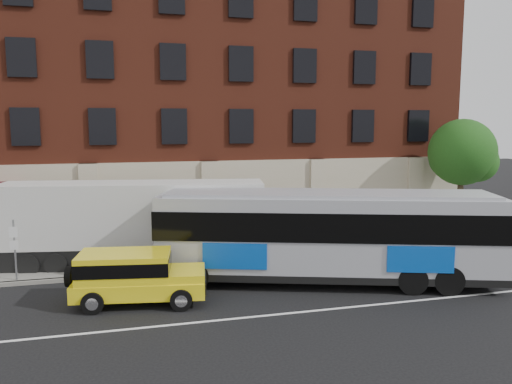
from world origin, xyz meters
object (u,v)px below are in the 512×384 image
object	(u,v)px
sign_pole	(15,247)
shipping_container	(134,225)
street_tree	(463,155)
yellow_suv	(133,274)
city_bus	(328,233)

from	to	relation	value
sign_pole	shipping_container	world-z (taller)	shipping_container
sign_pole	street_tree	world-z (taller)	street_tree
sign_pole	yellow_suv	bearing A→B (deg)	-38.03
yellow_suv	shipping_container	size ratio (longest dim) A/B	0.43
yellow_suv	shipping_container	bearing A→B (deg)	87.43
sign_pole	shipping_container	bearing A→B (deg)	16.64
street_tree	city_bus	xyz separation A→B (m)	(-10.47, -6.22, -2.45)
street_tree	shipping_container	size ratio (longest dim) A/B	0.56
street_tree	yellow_suv	size ratio (longest dim) A/B	1.29
sign_pole	street_tree	xyz separation A→B (m)	(22.04, 3.34, 2.96)
city_bus	shipping_container	xyz separation A→B (m)	(-7.08, 4.23, -0.15)
city_bus	yellow_suv	bearing A→B (deg)	-176.35
yellow_suv	shipping_container	world-z (taller)	shipping_container
street_tree	shipping_container	distance (m)	17.85
shipping_container	yellow_suv	bearing A→B (deg)	-92.57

